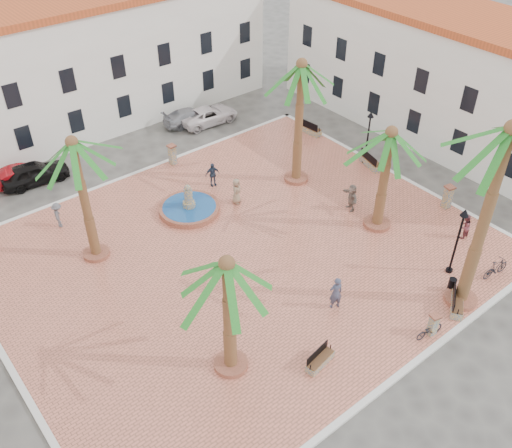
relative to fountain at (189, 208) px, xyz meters
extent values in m
plane|color=#56544F|center=(0.17, -5.04, -0.41)|extent=(120.00, 120.00, 0.00)
cube|color=#D5755C|center=(0.17, -5.04, -0.34)|extent=(26.00, 22.00, 0.15)
cube|color=silver|center=(0.17, 5.96, -0.33)|extent=(26.30, 0.30, 0.16)
cube|color=silver|center=(0.17, -16.04, -0.33)|extent=(26.30, 0.30, 0.16)
cube|color=silver|center=(13.17, -5.04, -0.33)|extent=(0.30, 22.30, 0.16)
cube|color=silver|center=(-12.83, -5.04, -0.33)|extent=(0.30, 22.30, 0.16)
cube|color=white|center=(0.17, 14.96, 4.09)|extent=(30.00, 7.00, 9.00)
cube|color=#BC4920|center=(0.17, 14.96, 8.84)|extent=(30.40, 7.40, 0.50)
cube|color=black|center=(-5.46, 11.48, 1.79)|extent=(1.00, 0.12, 1.60)
cube|color=black|center=(-1.71, 11.48, 1.79)|extent=(1.00, 0.12, 1.60)
cube|color=black|center=(2.04, 11.48, 1.79)|extent=(1.00, 0.12, 1.60)
cube|color=black|center=(5.79, 11.48, 1.79)|extent=(1.00, 0.12, 1.60)
cube|color=black|center=(9.54, 11.48, 1.79)|extent=(1.00, 0.12, 1.60)
cube|color=black|center=(13.29, 11.48, 1.79)|extent=(1.00, 0.12, 1.60)
cube|color=black|center=(-5.46, 11.48, 4.79)|extent=(1.00, 0.12, 1.60)
cube|color=black|center=(-1.71, 11.48, 4.79)|extent=(1.00, 0.12, 1.60)
cube|color=black|center=(2.04, 11.48, 4.79)|extent=(1.00, 0.12, 1.60)
cube|color=black|center=(5.79, 11.48, 4.79)|extent=(1.00, 0.12, 1.60)
cube|color=black|center=(9.54, 11.48, 4.79)|extent=(1.00, 0.12, 1.60)
cube|color=black|center=(13.29, 11.48, 4.79)|extent=(1.00, 0.12, 1.60)
cube|color=white|center=(20.17, -3.04, 3.84)|extent=(7.00, 26.00, 8.50)
cube|color=#BC4920|center=(20.17, -3.04, 8.34)|extent=(7.40, 26.40, 0.50)
cube|color=black|center=(16.71, -10.81, 1.79)|extent=(0.12, 1.00, 1.60)
cube|color=black|center=(16.71, -7.10, 1.79)|extent=(0.12, 1.00, 1.60)
cube|color=black|center=(16.71, -3.38, 1.79)|extent=(0.12, 1.00, 1.60)
cube|color=black|center=(16.71, 0.33, 1.79)|extent=(0.12, 1.00, 1.60)
cube|color=black|center=(16.71, 4.05, 1.79)|extent=(0.12, 1.00, 1.60)
cube|color=black|center=(16.71, 7.76, 1.79)|extent=(0.12, 1.00, 1.60)
cube|color=black|center=(16.71, -7.10, 4.79)|extent=(0.12, 1.00, 1.60)
cube|color=black|center=(16.71, -3.38, 4.79)|extent=(0.12, 1.00, 1.60)
cube|color=black|center=(16.71, 0.33, 4.79)|extent=(0.12, 1.00, 1.60)
cube|color=black|center=(16.71, 4.05, 4.79)|extent=(0.12, 1.00, 1.60)
cube|color=black|center=(16.71, 7.76, 4.79)|extent=(0.12, 1.00, 1.60)
cylinder|color=#A45841|center=(0.00, 0.00, -0.08)|extent=(3.71, 3.71, 0.35)
cylinder|color=#194C8C|center=(0.00, 0.00, 0.08)|extent=(3.27, 3.27, 0.05)
cylinder|color=gray|center=(0.00, 0.00, 0.09)|extent=(0.80, 0.80, 0.71)
cylinder|color=gray|center=(0.00, 0.00, 0.80)|extent=(0.53, 0.53, 1.06)
sphere|color=gray|center=(0.00, 0.00, 1.46)|extent=(0.39, 0.39, 0.39)
cylinder|color=#A45841|center=(-6.29, -0.20, -0.15)|extent=(1.45, 1.45, 0.22)
cylinder|color=brown|center=(-6.29, -0.20, 3.41)|extent=(0.47, 0.47, 6.90)
sphere|color=brown|center=(-6.29, -0.20, 6.86)|extent=(0.63, 0.63, 0.63)
cylinder|color=#A45841|center=(-5.06, -10.99, -0.15)|extent=(1.54, 1.54, 0.23)
cylinder|color=brown|center=(-5.06, -10.99, 2.90)|extent=(0.50, 0.50, 5.87)
sphere|color=brown|center=(-5.06, -10.99, 5.84)|extent=(0.67, 0.67, 0.67)
cylinder|color=#A45841|center=(6.42, -14.98, -0.14)|extent=(1.63, 1.63, 0.24)
cylinder|color=brown|center=(6.42, -14.98, 4.73)|extent=(0.53, 0.53, 9.49)
cylinder|color=#A45841|center=(7.88, -8.11, -0.14)|extent=(1.58, 1.58, 0.24)
cylinder|color=brown|center=(7.88, -8.11, 2.95)|extent=(0.51, 0.51, 5.95)
sphere|color=brown|center=(7.88, -8.11, 5.92)|extent=(0.69, 0.69, 0.69)
cylinder|color=#A45841|center=(7.47, -1.43, -0.14)|extent=(1.56, 1.56, 0.23)
cylinder|color=brown|center=(7.47, -1.43, 3.83)|extent=(0.51, 0.51, 7.70)
sphere|color=brown|center=(7.47, -1.43, 7.68)|extent=(0.68, 0.68, 0.68)
cube|color=gray|center=(-1.90, -13.44, -0.08)|extent=(1.66, 0.75, 0.35)
cube|color=#56351E|center=(-1.90, -13.44, 0.12)|extent=(1.56, 0.69, 0.05)
cube|color=black|center=(-1.93, -13.24, 0.36)|extent=(1.49, 0.30, 0.44)
cylinder|color=black|center=(-2.64, -13.56, 0.23)|extent=(0.05, 0.05, 0.27)
cylinder|color=black|center=(-1.15, -13.31, 0.23)|extent=(0.05, 0.05, 0.27)
cube|color=gray|center=(5.83, -15.15, -0.06)|extent=(1.82, 1.50, 0.41)
cube|color=#56351E|center=(5.83, -15.15, 0.18)|extent=(1.71, 1.40, 0.06)
cube|color=black|center=(5.70, -14.97, 0.45)|extent=(1.45, 1.02, 0.51)
cylinder|color=black|center=(5.12, -15.64, 0.30)|extent=(0.05, 0.05, 0.30)
cylinder|color=black|center=(6.54, -14.66, 0.30)|extent=(0.05, 0.05, 0.30)
cube|color=gray|center=(12.57, -3.38, -0.04)|extent=(1.07, 2.03, 0.43)
cube|color=#56351E|center=(12.57, -3.38, 0.20)|extent=(0.99, 1.91, 0.06)
cube|color=black|center=(12.34, -3.32, 0.50)|extent=(0.51, 1.79, 0.54)
cylinder|color=black|center=(12.34, -4.27, 0.33)|extent=(0.05, 0.05, 0.32)
cylinder|color=black|center=(12.80, -2.49, 0.33)|extent=(0.05, 0.05, 0.32)
cube|color=gray|center=(12.57, 2.71, -0.05)|extent=(0.78, 1.99, 0.43)
cube|color=#56351E|center=(12.57, 2.71, 0.20)|extent=(0.72, 1.88, 0.06)
cube|color=black|center=(12.33, 2.69, 0.49)|extent=(0.24, 1.83, 0.54)
cylinder|color=black|center=(12.66, 1.80, 0.33)|extent=(0.05, 0.05, 0.32)
cylinder|color=black|center=(12.48, 3.62, 0.33)|extent=(0.05, 0.05, 0.32)
cylinder|color=black|center=(7.81, -13.29, -0.18)|extent=(0.37, 0.37, 0.16)
cylinder|color=black|center=(7.81, -13.29, 1.67)|extent=(0.12, 0.12, 3.65)
cone|color=black|center=(7.81, -13.29, 3.64)|extent=(0.45, 0.45, 0.41)
sphere|color=beige|center=(7.81, -13.29, 3.49)|extent=(0.24, 0.24, 0.24)
cylinder|color=black|center=(12.57, -2.83, -0.18)|extent=(0.34, 0.34, 0.15)
cylinder|color=black|center=(12.57, -2.83, 1.55)|extent=(0.11, 0.11, 3.43)
cone|color=black|center=(12.57, -2.83, 3.41)|extent=(0.42, 0.42, 0.38)
sphere|color=beige|center=(12.57, -2.83, 3.27)|extent=(0.23, 0.23, 0.23)
cube|color=gray|center=(3.45, -15.44, 0.32)|extent=(0.42, 0.42, 1.16)
cube|color=#A45841|center=(3.45, -15.44, 0.94)|extent=(0.53, 0.53, 0.09)
cube|color=gray|center=(2.20, 5.36, 0.41)|extent=(0.45, 0.45, 1.33)
cube|color=#A45841|center=(2.20, 5.36, 1.13)|extent=(0.56, 0.56, 0.10)
cube|color=gray|center=(12.57, -9.55, 0.44)|extent=(0.52, 0.52, 1.41)
cube|color=#A45841|center=(12.57, -9.55, 1.20)|extent=(0.64, 0.64, 0.11)
cylinder|color=black|center=(6.65, -14.23, 0.13)|extent=(0.40, 0.40, 0.77)
imported|color=#3A3F56|center=(1.15, -11.29, 0.69)|extent=(0.81, 0.66, 1.90)
imported|color=black|center=(3.25, -15.44, 0.14)|extent=(1.59, 0.79, 0.80)
imported|color=brown|center=(10.84, -11.97, 0.52)|extent=(0.77, 0.61, 1.56)
imported|color=black|center=(9.37, -14.98, 0.27)|extent=(1.81, 0.74, 1.06)
imported|color=#8E755A|center=(2.81, -1.07, 0.59)|extent=(0.99, 0.92, 1.70)
imported|color=#2B384E|center=(2.79, 1.45, 0.55)|extent=(1.03, 0.65, 1.63)
imported|color=#57565C|center=(-6.75, 3.54, 0.53)|extent=(0.88, 1.16, 1.59)
imported|color=#7B695F|center=(7.83, -6.01, 0.61)|extent=(1.06, 1.70, 1.75)
imported|color=black|center=(-5.99, 9.21, 0.34)|extent=(4.53, 2.14, 1.50)
imported|color=#A90D14|center=(-6.64, 9.57, 0.22)|extent=(4.03, 2.08, 1.26)
imported|color=#9D9EA5|center=(6.57, 9.77, 0.20)|extent=(4.44, 2.35, 1.23)
imported|color=white|center=(7.77, 9.01, 0.24)|extent=(4.80, 2.40, 1.30)
camera|label=1|loc=(-14.47, -24.47, 20.33)|focal=40.00mm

